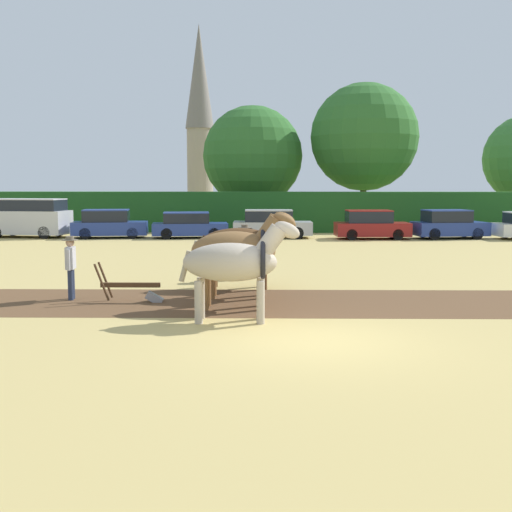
% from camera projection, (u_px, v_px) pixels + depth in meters
% --- Properties ---
extents(ground_plane, '(240.00, 240.00, 0.00)m').
position_uv_depth(ground_plane, '(314.00, 340.00, 12.60)').
color(ground_plane, tan).
extents(plowed_furrow_strip, '(35.55, 4.79, 0.01)m').
position_uv_depth(plowed_furrow_strip, '(32.00, 302.00, 16.70)').
color(plowed_furrow_strip, brown).
rests_on(plowed_furrow_strip, ground).
extents(hedgerow, '(79.08, 1.99, 2.54)m').
position_uv_depth(hedgerow, '(292.00, 212.00, 40.84)').
color(hedgerow, '#1E511E').
rests_on(hedgerow, ground).
extents(tree_center_left, '(7.09, 7.09, 8.56)m').
position_uv_depth(tree_center_left, '(253.00, 156.00, 45.54)').
color(tree_center_left, '#423323').
rests_on(tree_center_left, ground).
extents(tree_center, '(7.43, 7.43, 9.97)m').
position_uv_depth(tree_center, '(364.00, 137.00, 44.33)').
color(tree_center, '#4C3823').
rests_on(tree_center, ground).
extents(church_spire, '(3.02, 3.02, 19.60)m').
position_uv_depth(church_spire, '(200.00, 115.00, 67.47)').
color(church_spire, gray).
rests_on(church_spire, ground).
extents(draft_horse_lead_left, '(2.75, 0.96, 2.32)m').
position_uv_depth(draft_horse_lead_left, '(235.00, 262.00, 14.19)').
color(draft_horse_lead_left, '#B2A38E').
rests_on(draft_horse_lead_left, ground).
extents(draft_horse_lead_right, '(2.72, 1.05, 2.43)m').
position_uv_depth(draft_horse_lead_right, '(238.00, 251.00, 15.70)').
color(draft_horse_lead_right, brown).
rests_on(draft_horse_lead_right, ground).
extents(draft_horse_trail_left, '(2.73, 0.97, 2.39)m').
position_uv_depth(draft_horse_trail_left, '(241.00, 249.00, 17.23)').
color(draft_horse_trail_left, brown).
rests_on(draft_horse_trail_left, ground).
extents(draft_horse_trail_right, '(2.91, 1.04, 2.32)m').
position_uv_depth(draft_horse_trail_right, '(243.00, 244.00, 18.74)').
color(draft_horse_trail_right, '#513319').
rests_on(draft_horse_trail_right, ground).
extents(plow, '(1.76, 0.47, 1.13)m').
position_uv_depth(plow, '(136.00, 290.00, 16.62)').
color(plow, '#4C331E').
rests_on(plow, ground).
extents(farmer_at_plow, '(0.42, 0.65, 1.69)m').
position_uv_depth(farmer_at_plow, '(71.00, 263.00, 16.92)').
color(farmer_at_plow, '#28334C').
rests_on(farmer_at_plow, ground).
extents(farmer_beside_team, '(0.44, 0.68, 1.76)m').
position_uv_depth(farmer_beside_team, '(245.00, 247.00, 20.51)').
color(farmer_beside_team, '#38332D').
rests_on(farmer_beside_team, ground).
extents(parked_van, '(4.82, 2.48, 2.20)m').
position_uv_depth(parked_van, '(28.00, 218.00, 36.64)').
color(parked_van, '#BCBCC1').
rests_on(parked_van, ground).
extents(parked_car_left, '(4.39, 2.48, 1.61)m').
position_uv_depth(parked_car_left, '(109.00, 224.00, 36.25)').
color(parked_car_left, navy).
rests_on(parked_car_left, ground).
extents(parked_car_center_left, '(4.43, 2.41, 1.46)m').
position_uv_depth(parked_car_center_left, '(189.00, 225.00, 36.22)').
color(parked_car_center_left, navy).
rests_on(parked_car_center_left, ground).
extents(parked_car_center, '(4.47, 1.89, 1.59)m').
position_uv_depth(parked_car_center, '(271.00, 224.00, 36.24)').
color(parked_car_center, '#A8A8B2').
rests_on(parked_car_center, ground).
extents(parked_car_center_right, '(4.15, 1.99, 1.60)m').
position_uv_depth(parked_car_center_right, '(371.00, 225.00, 35.54)').
color(parked_car_center_right, maroon).
rests_on(parked_car_center_right, ground).
extents(parked_car_right, '(4.25, 2.49, 1.61)m').
position_uv_depth(parked_car_right, '(449.00, 225.00, 35.82)').
color(parked_car_right, navy).
rests_on(parked_car_right, ground).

